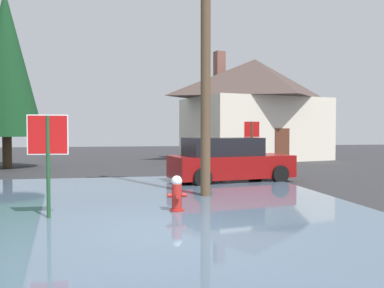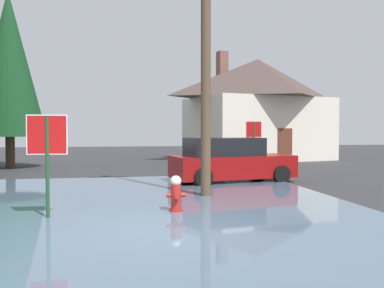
% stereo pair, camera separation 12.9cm
% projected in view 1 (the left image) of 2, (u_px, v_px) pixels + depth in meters
% --- Properties ---
extents(ground_plane, '(80.00, 80.00, 0.10)m').
position_uv_depth(ground_plane, '(161.00, 237.00, 7.54)').
color(ground_plane, '#2D2D30').
extents(flood_puddle, '(11.56, 12.97, 0.06)m').
position_uv_depth(flood_puddle, '(123.00, 209.00, 9.71)').
color(flood_puddle, '#4C6075').
rests_on(flood_puddle, ground).
extents(lane_stop_bar, '(4.16, 0.44, 0.01)m').
position_uv_depth(lane_stop_bar, '(229.00, 254.00, 6.33)').
color(lane_stop_bar, silver).
rests_on(lane_stop_bar, ground).
extents(stop_sign_near, '(0.84, 0.08, 2.24)m').
position_uv_depth(stop_sign_near, '(48.00, 145.00, 8.61)').
color(stop_sign_near, '#1E4C28').
rests_on(stop_sign_near, ground).
extents(fire_hydrant, '(0.44, 0.37, 0.87)m').
position_uv_depth(fire_hydrant, '(177.00, 195.00, 9.37)').
color(fire_hydrant, '#AD231E').
rests_on(fire_hydrant, ground).
extents(utility_pole, '(1.60, 0.28, 9.56)m').
position_uv_depth(utility_pole, '(206.00, 21.00, 11.43)').
color(utility_pole, brown).
rests_on(utility_pole, ground).
extents(stop_sign_far, '(0.71, 0.10, 2.30)m').
position_uv_depth(stop_sign_far, '(252.00, 136.00, 18.09)').
color(stop_sign_far, '#1E4C28').
rests_on(stop_sign_far, ground).
extents(house, '(10.10, 8.18, 6.98)m').
position_uv_depth(house, '(255.00, 107.00, 26.55)').
color(house, silver).
rests_on(house, ground).
extents(parked_car, '(4.67, 2.61, 1.63)m').
position_uv_depth(parked_car, '(229.00, 161.00, 15.03)').
color(parked_car, maroon).
rests_on(parked_car, ground).
extents(pine_tree_far_center, '(3.53, 3.53, 8.84)m').
position_uv_depth(pine_tree_far_center, '(6.00, 63.00, 20.28)').
color(pine_tree_far_center, '#4C3823').
rests_on(pine_tree_far_center, ground).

